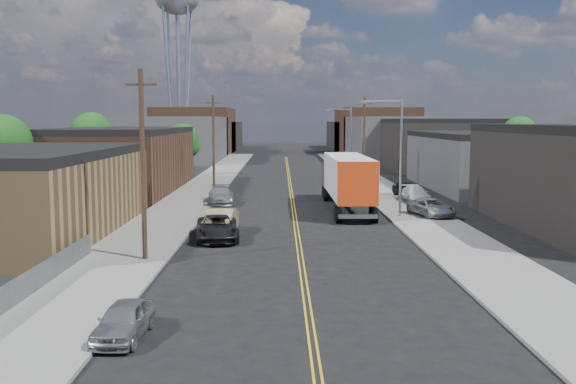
{
  "coord_description": "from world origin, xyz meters",
  "views": [
    {
      "loc": [
        -1.06,
        -23.17,
        7.4
      ],
      "look_at": [
        -0.57,
        20.43,
        2.5
      ],
      "focal_mm": 40.0,
      "sensor_mm": 36.0,
      "label": 1
    }
  ],
  "objects_px": {
    "semi_truck": "(346,178)",
    "car_left_c": "(217,228)",
    "car_left_d": "(220,195)",
    "car_left_a": "(124,320)",
    "car_right_lot_b": "(416,194)",
    "car_right_lot_a": "(431,207)",
    "water_tower": "(177,5)",
    "car_left_b": "(220,222)",
    "car_right_lot_c": "(407,189)"
  },
  "relations": [
    {
      "from": "water_tower",
      "to": "car_left_b",
      "type": "relative_size",
      "value": 7.37
    },
    {
      "from": "car_left_a",
      "to": "car_right_lot_c",
      "type": "relative_size",
      "value": 0.9
    },
    {
      "from": "car_left_c",
      "to": "car_right_lot_c",
      "type": "height_order",
      "value": "car_right_lot_c"
    },
    {
      "from": "car_left_a",
      "to": "car_left_c",
      "type": "height_order",
      "value": "car_left_c"
    },
    {
      "from": "car_right_lot_a",
      "to": "car_left_a",
      "type": "bearing_deg",
      "value": -137.3
    },
    {
      "from": "car_left_a",
      "to": "car_left_d",
      "type": "distance_m",
      "value": 35.06
    },
    {
      "from": "semi_truck",
      "to": "car_left_c",
      "type": "relative_size",
      "value": 3.14
    },
    {
      "from": "car_right_lot_c",
      "to": "car_right_lot_a",
      "type": "bearing_deg",
      "value": -106.0
    },
    {
      "from": "car_left_a",
      "to": "car_right_lot_b",
      "type": "distance_m",
      "value": 39.66
    },
    {
      "from": "car_left_a",
      "to": "car_right_lot_a",
      "type": "relative_size",
      "value": 0.79
    },
    {
      "from": "water_tower",
      "to": "car_right_lot_c",
      "type": "bearing_deg",
      "value": -65.49
    },
    {
      "from": "car_right_lot_b",
      "to": "car_left_c",
      "type": "bearing_deg",
      "value": -134.14
    },
    {
      "from": "car_left_a",
      "to": "car_left_c",
      "type": "distance_m",
      "value": 18.05
    },
    {
      "from": "water_tower",
      "to": "car_right_lot_a",
      "type": "bearing_deg",
      "value": -69.15
    },
    {
      "from": "semi_truck",
      "to": "car_left_b",
      "type": "distance_m",
      "value": 15.43
    },
    {
      "from": "water_tower",
      "to": "car_right_lot_b",
      "type": "height_order",
      "value": "water_tower"
    },
    {
      "from": "car_right_lot_c",
      "to": "car_left_a",
      "type": "bearing_deg",
      "value": -126.94
    },
    {
      "from": "car_left_a",
      "to": "car_left_d",
      "type": "height_order",
      "value": "car_left_d"
    },
    {
      "from": "car_right_lot_b",
      "to": "car_right_lot_a",
      "type": "bearing_deg",
      "value": -95.98
    },
    {
      "from": "car_left_c",
      "to": "car_left_d",
      "type": "height_order",
      "value": "car_left_d"
    },
    {
      "from": "car_left_a",
      "to": "car_left_d",
      "type": "xyz_separation_m",
      "value": [
        0.0,
        35.06,
        0.15
      ]
    },
    {
      "from": "car_left_c",
      "to": "car_right_lot_b",
      "type": "bearing_deg",
      "value": 40.91
    },
    {
      "from": "car_left_c",
      "to": "car_right_lot_a",
      "type": "height_order",
      "value": "car_left_c"
    },
    {
      "from": "car_left_d",
      "to": "car_right_lot_c",
      "type": "bearing_deg",
      "value": 10.34
    },
    {
      "from": "car_left_c",
      "to": "car_right_lot_b",
      "type": "distance_m",
      "value": 23.81
    },
    {
      "from": "car_left_d",
      "to": "car_right_lot_c",
      "type": "distance_m",
      "value": 17.98
    },
    {
      "from": "car_left_b",
      "to": "car_left_d",
      "type": "distance_m",
      "value": 15.13
    },
    {
      "from": "semi_truck",
      "to": "car_right_lot_c",
      "type": "relative_size",
      "value": 4.15
    },
    {
      "from": "car_left_d",
      "to": "car_left_a",
      "type": "bearing_deg",
      "value": -94.31
    },
    {
      "from": "semi_truck",
      "to": "car_right_lot_a",
      "type": "distance_m",
      "value": 8.1
    },
    {
      "from": "car_left_b",
      "to": "car_left_d",
      "type": "xyz_separation_m",
      "value": [
        -1.4,
        15.06,
        -0.04
      ]
    },
    {
      "from": "car_left_b",
      "to": "car_left_c",
      "type": "relative_size",
      "value": 0.92
    },
    {
      "from": "car_left_b",
      "to": "car_right_lot_c",
      "type": "height_order",
      "value": "car_left_b"
    },
    {
      "from": "car_right_lot_a",
      "to": "car_right_lot_b",
      "type": "distance_m",
      "value": 8.7
    },
    {
      "from": "car_right_lot_a",
      "to": "car_right_lot_b",
      "type": "relative_size",
      "value": 1.01
    },
    {
      "from": "car_right_lot_a",
      "to": "car_right_lot_c",
      "type": "relative_size",
      "value": 1.14
    },
    {
      "from": "water_tower",
      "to": "car_left_d",
      "type": "height_order",
      "value": "water_tower"
    },
    {
      "from": "water_tower",
      "to": "car_left_b",
      "type": "distance_m",
      "value": 98.2
    },
    {
      "from": "car_left_a",
      "to": "car_right_lot_c",
      "type": "distance_m",
      "value": 43.27
    },
    {
      "from": "car_left_b",
      "to": "car_right_lot_a",
      "type": "xyz_separation_m",
      "value": [
        15.39,
        6.96,
        -0.02
      ]
    },
    {
      "from": "car_left_b",
      "to": "car_right_lot_a",
      "type": "relative_size",
      "value": 1.06
    },
    {
      "from": "semi_truck",
      "to": "car_right_lot_c",
      "type": "height_order",
      "value": "semi_truck"
    },
    {
      "from": "car_left_d",
      "to": "semi_truck",
      "type": "bearing_deg",
      "value": -19.55
    },
    {
      "from": "car_left_a",
      "to": "car_right_lot_a",
      "type": "distance_m",
      "value": 31.76
    },
    {
      "from": "car_left_a",
      "to": "car_right_lot_c",
      "type": "height_order",
      "value": "car_right_lot_c"
    },
    {
      "from": "car_left_d",
      "to": "car_right_lot_a",
      "type": "bearing_deg",
      "value": -30.09
    },
    {
      "from": "semi_truck",
      "to": "car_right_lot_c",
      "type": "distance_m",
      "value": 10.13
    },
    {
      "from": "water_tower",
      "to": "car_right_lot_b",
      "type": "relative_size",
      "value": 7.89
    },
    {
      "from": "car_left_d",
      "to": "car_right_lot_a",
      "type": "distance_m",
      "value": 18.64
    },
    {
      "from": "semi_truck",
      "to": "car_left_c",
      "type": "height_order",
      "value": "semi_truck"
    }
  ]
}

